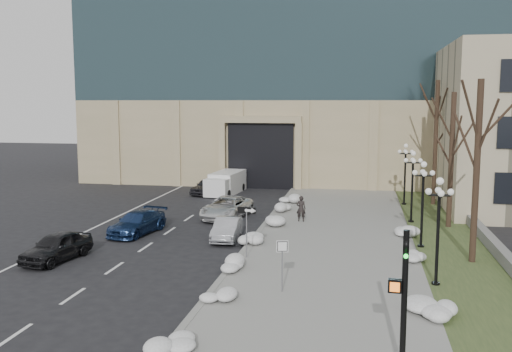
% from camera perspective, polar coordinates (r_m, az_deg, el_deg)
% --- Properties ---
extents(ground, '(160.00, 160.00, 0.00)m').
position_cam_1_polar(ground, '(21.00, -4.23, -14.77)').
color(ground, black).
rests_on(ground, ground).
extents(sidewalk, '(9.00, 40.00, 0.12)m').
position_cam_1_polar(sidewalk, '(33.74, 7.72, -6.08)').
color(sidewalk, gray).
rests_on(sidewalk, ground).
extents(curb, '(0.30, 40.00, 0.14)m').
position_cam_1_polar(curb, '(34.24, 0.14, -5.79)').
color(curb, gray).
rests_on(curb, ground).
extents(grass_strip, '(4.00, 40.00, 0.10)m').
position_cam_1_polar(grass_strip, '(34.08, 18.77, -6.30)').
color(grass_strip, '#354723').
rests_on(grass_strip, ground).
extents(stone_wall, '(0.50, 30.00, 0.70)m').
position_cam_1_polar(stone_wall, '(36.27, 21.48, -5.11)').
color(stone_wall, gray).
rests_on(stone_wall, ground).
extents(office_tower, '(40.00, 24.70, 36.00)m').
position_cam_1_polar(office_tower, '(63.63, 4.26, 17.04)').
color(office_tower, tan).
rests_on(office_tower, ground).
extents(car_a, '(2.39, 4.43, 1.43)m').
position_cam_1_polar(car_a, '(30.41, -19.32, -6.69)').
color(car_a, black).
rests_on(car_a, ground).
extents(car_b, '(1.61, 3.96, 1.28)m').
position_cam_1_polar(car_b, '(32.98, -2.91, -5.30)').
color(car_b, '#AEB0B7').
rests_on(car_b, ground).
extents(car_c, '(2.68, 4.90, 1.34)m').
position_cam_1_polar(car_c, '(35.13, -11.80, -4.61)').
color(car_c, navy).
rests_on(car_c, ground).
extents(car_d, '(3.07, 5.51, 1.46)m').
position_cam_1_polar(car_d, '(39.03, -2.94, -3.16)').
color(car_d, silver).
rests_on(car_d, ground).
extents(car_e, '(2.62, 4.38, 1.40)m').
position_cam_1_polar(car_e, '(49.02, -4.82, -1.02)').
color(car_e, '#2F2F34').
rests_on(car_e, ground).
extents(pedestrian, '(0.63, 0.43, 1.69)m').
position_cam_1_polar(pedestrian, '(37.41, 4.52, -3.27)').
color(pedestrian, black).
rests_on(pedestrian, sidewalk).
extents(box_truck, '(2.52, 5.93, 1.83)m').
position_cam_1_polar(box_truck, '(49.29, -3.05, -0.73)').
color(box_truck, silver).
rests_on(box_truck, ground).
extents(one_way_sign, '(1.01, 0.35, 2.70)m').
position_cam_1_polar(one_way_sign, '(28.45, -0.65, -4.09)').
color(one_way_sign, slate).
rests_on(one_way_sign, ground).
extents(keep_sign, '(0.48, 0.16, 2.28)m').
position_cam_1_polar(keep_sign, '(23.65, 2.65, -7.88)').
color(keep_sign, slate).
rests_on(keep_sign, ground).
extents(traffic_signal, '(0.74, 0.99, 4.37)m').
position_cam_1_polar(traffic_signal, '(17.16, 14.45, -12.43)').
color(traffic_signal, black).
rests_on(traffic_signal, ground).
extents(snow_clump_a, '(1.10, 1.60, 0.36)m').
position_cam_1_polar(snow_clump_a, '(19.02, -8.28, -16.30)').
color(snow_clump_a, white).
rests_on(snow_clump_a, sidewalk).
extents(snow_clump_b, '(1.10, 1.60, 0.36)m').
position_cam_1_polar(snow_clump_b, '(22.94, -3.99, -12.00)').
color(snow_clump_b, white).
rests_on(snow_clump_b, sidewalk).
extents(snow_clump_c, '(1.10, 1.60, 0.36)m').
position_cam_1_polar(snow_clump_c, '(27.00, -2.53, -8.96)').
color(snow_clump_c, white).
rests_on(snow_clump_c, sidewalk).
extents(snow_clump_d, '(1.10, 1.60, 0.36)m').
position_cam_1_polar(snow_clump_d, '(31.89, -0.43, -6.37)').
color(snow_clump_d, white).
rests_on(snow_clump_d, sidewalk).
extents(snow_clump_e, '(1.10, 1.60, 0.36)m').
position_cam_1_polar(snow_clump_e, '(36.11, 1.78, -4.72)').
color(snow_clump_e, white).
rests_on(snow_clump_e, sidewalk).
extents(snow_clump_f, '(1.10, 1.60, 0.36)m').
position_cam_1_polar(snow_clump_f, '(40.94, 2.51, -3.26)').
color(snow_clump_f, white).
rests_on(snow_clump_f, sidewalk).
extents(snow_clump_g, '(1.10, 1.60, 0.36)m').
position_cam_1_polar(snow_clump_g, '(44.54, 3.45, -2.39)').
color(snow_clump_g, white).
rests_on(snow_clump_g, sidewalk).
extents(snow_clump_h, '(1.10, 1.60, 0.36)m').
position_cam_1_polar(snow_clump_h, '(22.67, 16.70, -12.55)').
color(snow_clump_h, white).
rests_on(snow_clump_h, sidewalk).
extents(snow_clump_i, '(1.10, 1.60, 0.36)m').
position_cam_1_polar(snow_clump_i, '(29.25, 15.88, -7.95)').
color(snow_clump_i, white).
rests_on(snow_clump_i, sidewalk).
extents(snow_clump_j, '(1.10, 1.60, 0.36)m').
position_cam_1_polar(snow_clump_j, '(34.68, 14.59, -5.48)').
color(snow_clump_j, white).
rests_on(snow_clump_j, sidewalk).
extents(snow_clump_k, '(1.10, 1.60, 0.36)m').
position_cam_1_polar(snow_clump_k, '(22.27, 18.01, -12.97)').
color(snow_clump_k, white).
rests_on(snow_clump_k, sidewalk).
extents(lamppost_a, '(1.18, 1.18, 4.76)m').
position_cam_1_polar(lamppost_a, '(25.46, 17.79, -3.90)').
color(lamppost_a, black).
rests_on(lamppost_a, ground).
extents(lamppost_b, '(1.18, 1.18, 4.76)m').
position_cam_1_polar(lamppost_b, '(31.82, 16.35, -1.61)').
color(lamppost_b, black).
rests_on(lamppost_b, ground).
extents(lamppost_c, '(1.18, 1.18, 4.76)m').
position_cam_1_polar(lamppost_c, '(38.23, 15.39, -0.09)').
color(lamppost_c, black).
rests_on(lamppost_c, ground).
extents(lamppost_d, '(1.18, 1.18, 4.76)m').
position_cam_1_polar(lamppost_d, '(44.66, 14.70, 1.00)').
color(lamppost_d, black).
rests_on(lamppost_d, ground).
extents(tree_near, '(3.20, 3.20, 9.00)m').
position_cam_1_polar(tree_near, '(29.36, 21.31, 2.85)').
color(tree_near, black).
rests_on(tree_near, ground).
extents(tree_mid, '(3.20, 3.20, 8.50)m').
position_cam_1_polar(tree_mid, '(37.26, 19.02, 3.34)').
color(tree_mid, black).
rests_on(tree_mid, ground).
extents(tree_far, '(3.20, 3.20, 9.50)m').
position_cam_1_polar(tree_far, '(45.14, 17.58, 4.88)').
color(tree_far, black).
rests_on(tree_far, ground).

